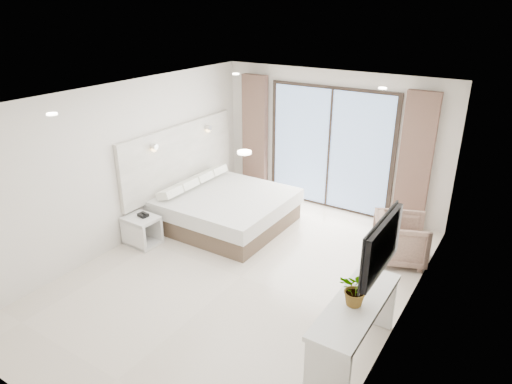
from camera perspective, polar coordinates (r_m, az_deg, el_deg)
ground at (r=7.02m, az=-1.87°, el=-10.51°), size 6.20×6.20×0.00m
room_shell at (r=7.08m, az=0.62°, el=4.09°), size 4.62×6.22×2.72m
bed at (r=8.42m, az=-3.85°, el=-2.10°), size 2.15×2.04×0.74m
nightstand at (r=8.00m, az=-14.05°, el=-4.70°), size 0.56×0.46×0.50m
phone at (r=7.89m, az=-13.93°, el=-2.81°), size 0.18×0.15×0.06m
console_desk at (r=5.42m, az=12.28°, el=-15.13°), size 0.51×1.63×0.77m
plant at (r=5.18m, az=12.44°, el=-12.23°), size 0.44×0.47×0.31m
armchair at (r=7.58m, az=17.62°, el=-5.39°), size 0.98×1.01×0.82m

